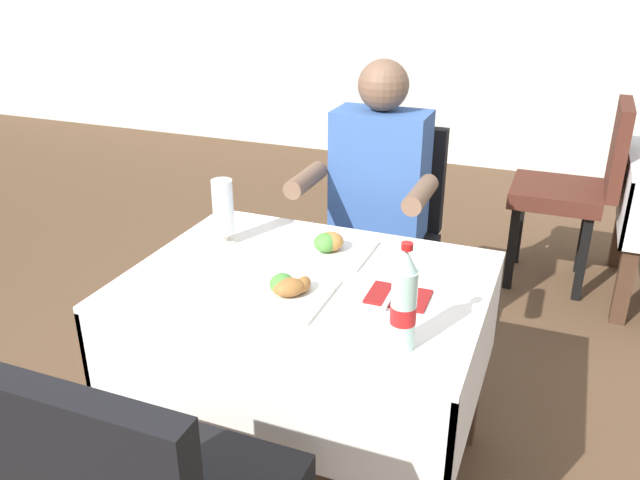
{
  "coord_description": "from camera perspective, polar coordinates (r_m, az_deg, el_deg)",
  "views": [
    {
      "loc": [
        0.75,
        -1.43,
        1.61
      ],
      "look_at": [
        0.08,
        0.25,
        0.81
      ],
      "focal_mm": 36.34,
      "sensor_mm": 36.0,
      "label": 1
    }
  ],
  "objects": [
    {
      "name": "chair_far_diner_seat",
      "position": [
        2.68,
        5.49,
        0.65
      ],
      "size": [
        0.44,
        0.5,
        0.97
      ],
      "color": "black",
      "rests_on": "ground"
    },
    {
      "name": "beer_glass_left",
      "position": [
        2.14,
        -8.51,
        2.5
      ],
      "size": [
        0.07,
        0.07,
        0.22
      ],
      "color": "white",
      "rests_on": "main_dining_table"
    },
    {
      "name": "plate_far_diner",
      "position": [
        2.07,
        0.93,
        -0.5
      ],
      "size": [
        0.24,
        0.24,
        0.07
      ],
      "color": "white",
      "rests_on": "main_dining_table"
    },
    {
      "name": "background_chair_left",
      "position": [
        3.5,
        21.72,
        4.66
      ],
      "size": [
        0.5,
        0.44,
        0.97
      ],
      "color": "#4C2319",
      "rests_on": "ground"
    },
    {
      "name": "seated_diner_far",
      "position": [
        2.52,
        4.83,
        3.03
      ],
      "size": [
        0.5,
        0.46,
        1.26
      ],
      "color": "#282D42",
      "rests_on": "ground"
    },
    {
      "name": "plate_near_camera",
      "position": [
        1.82,
        -3.07,
        -4.37
      ],
      "size": [
        0.26,
        0.26,
        0.06
      ],
      "color": "white",
      "rests_on": "main_dining_table"
    },
    {
      "name": "napkin_cutlery_set",
      "position": [
        1.83,
        6.92,
        -4.93
      ],
      "size": [
        0.17,
        0.19,
        0.01
      ],
      "color": "maroon",
      "rests_on": "main_dining_table"
    },
    {
      "name": "main_dining_table",
      "position": [
        2.01,
        -1.06,
        -7.77
      ],
      "size": [
        1.05,
        0.8,
        0.73
      ],
      "color": "white",
      "rests_on": "ground"
    },
    {
      "name": "cola_bottle_primary",
      "position": [
        1.55,
        7.38,
        -5.53
      ],
      "size": [
        0.06,
        0.06,
        0.28
      ],
      "color": "silver",
      "rests_on": "main_dining_table"
    }
  ]
}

